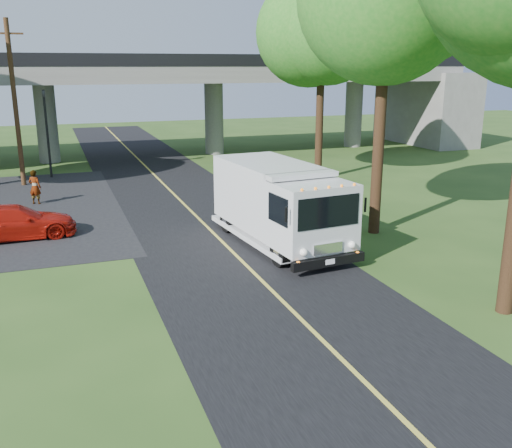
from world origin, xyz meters
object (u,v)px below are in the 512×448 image
tree_right_far (327,33)px  red_sedan (14,222)px  utility_pole (15,103)px  pedestrian (35,187)px  traffic_signal (46,124)px  step_van (279,202)px

tree_right_far → red_sedan: 19.57m
utility_pole → pedestrian: size_ratio=5.30×
utility_pole → tree_right_far: (16.71, -4.16, 3.71)m
traffic_signal → utility_pole: size_ratio=0.58×
traffic_signal → step_van: (7.94, -17.16, -1.55)m
traffic_signal → utility_pole: bearing=-126.9°
pedestrian → red_sedan: bearing=114.5°
utility_pole → step_van: (9.44, -15.16, -2.95)m
utility_pole → pedestrian: 6.37m
red_sedan → pedestrian: size_ratio=2.70×
utility_pole → red_sedan: 11.66m
traffic_signal → tree_right_far: tree_right_far is taller
step_van → pedestrian: size_ratio=4.39×
utility_pole → step_van: 18.10m
utility_pole → step_van: utility_pole is taller
traffic_signal → pedestrian: bearing=-96.3°
tree_right_far → step_van: 14.76m
tree_right_far → utility_pole: bearing=166.0°
traffic_signal → red_sedan: (-1.48, -12.98, -2.53)m
traffic_signal → pedestrian: traffic_signal is taller
tree_right_far → red_sedan: (-16.68, -6.82, -7.64)m
red_sedan → tree_right_far: bearing=-71.0°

